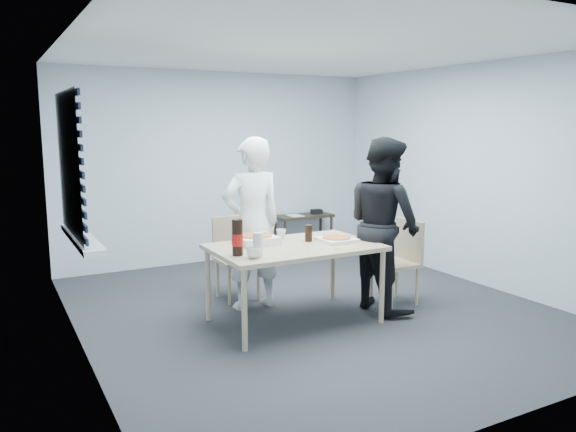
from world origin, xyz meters
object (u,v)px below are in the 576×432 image
stool (253,244)px  soda_bottle (237,238)px  person_white (252,224)px  side_table (304,220)px  dining_table (294,251)px  mug_b (281,234)px  chair_right (401,255)px  person_black (384,224)px  mug_a (254,253)px  chair_far (234,251)px  backpack (253,222)px

stool → soda_bottle: size_ratio=1.40×
person_white → stool: 1.65m
side_table → dining_table: bearing=-121.7°
mug_b → chair_right: bearing=-15.6°
side_table → stool: bearing=-154.1°
side_table → mug_b: (-1.51, -2.17, 0.31)m
person_white → chair_right: bearing=157.7°
person_black → person_white: bearing=60.2°
dining_table → person_black: bearing=-4.3°
mug_a → person_white: bearing=65.9°
chair_far → person_white: size_ratio=0.50×
person_white → soda_bottle: person_white is taller
chair_right → mug_a: 1.90m
dining_table → chair_far: (-0.19, 1.02, -0.19)m
chair_right → person_white: bearing=157.7°
dining_table → mug_b: (0.04, 0.34, 0.11)m
chair_far → mug_a: 1.40m
soda_bottle → mug_b: bearing=34.8°
chair_far → person_black: (1.19, -1.10, 0.37)m
person_white → backpack: person_white is taller
backpack → side_table: bearing=15.4°
person_white → dining_table: bearing=105.8°
person_white → stool: size_ratio=3.96×
dining_table → person_black: size_ratio=0.88×
person_black → side_table: (0.55, 2.59, -0.39)m
chair_right → side_table: size_ratio=1.03×
chair_far → mug_a: chair_far is taller
person_white → person_black: bearing=150.2°
person_white → person_black: 1.34m
mug_b → person_white: bearing=129.5°
person_white → backpack: (0.66, 1.40, -0.25)m
backpack → stool: bearing=79.0°
backpack → mug_b: (-0.46, -1.65, 0.17)m
chair_right → backpack: size_ratio=2.34×
person_black → backpack: 2.14m
dining_table → person_black: person_black is taller
mug_b → soda_bottle: 0.83m
chair_right → side_table: chair_right is taller
stool → mug_b: 1.78m
person_white → soda_bottle: 0.86m
chair_right → side_table: 2.54m
chair_far → soda_bottle: bearing=-111.4°
person_white → mug_a: person_white is taller
dining_table → backpack: bearing=76.0°
dining_table → backpack: size_ratio=4.09×
dining_table → mug_b: mug_b is taller
mug_a → soda_bottle: size_ratio=0.38×
stool → soda_bottle: bearing=-118.1°
mug_a → soda_bottle: (-0.08, 0.17, 0.11)m
dining_table → person_black: 1.02m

